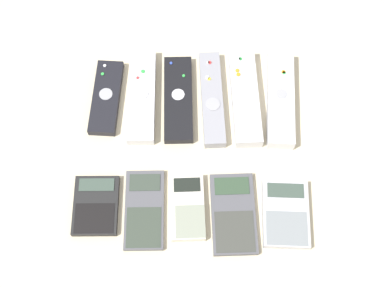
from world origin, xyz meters
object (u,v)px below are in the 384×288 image
remote_1 (142,96)px  remote_3 (212,99)px  remote_0 (106,97)px  remote_2 (178,99)px  calculator_0 (96,205)px  remote_5 (280,100)px  calculator_2 (188,208)px  calculator_4 (286,214)px  calculator_3 (233,214)px  remote_4 (245,98)px  calculator_1 (144,210)px

remote_1 → remote_3: same height
remote_0 → remote_2: same height
calculator_0 → remote_0: bearing=88.4°
remote_3 → remote_5: size_ratio=1.01×
remote_5 → calculator_0: bearing=-144.9°
calculator_2 → remote_2: bearing=93.0°
calculator_0 → calculator_4: (0.36, -0.01, 0.00)m
calculator_3 → remote_3: bearing=96.7°
remote_2 → calculator_0: bearing=-125.1°
remote_4 → calculator_1: (-0.19, -0.24, -0.01)m
remote_3 → remote_4: 0.07m
calculator_3 → calculator_4: 0.10m
remote_1 → remote_5: (0.28, -0.00, 0.00)m
calculator_1 → calculator_2: bearing=1.4°
calculator_0 → calculator_1: 0.09m
remote_1 → remote_0: bearing=-179.0°
remote_2 → calculator_0: 0.27m
calculator_0 → calculator_3: size_ratio=0.73×
remote_1 → calculator_0: bearing=-109.1°
remote_0 → calculator_0: 0.23m
calculator_0 → remote_5: bearing=31.3°
calculator_1 → calculator_4: bearing=-2.8°
remote_5 → calculator_1: (-0.27, -0.24, -0.01)m
remote_3 → calculator_4: remote_3 is taller
remote_5 → calculator_2: remote_5 is taller
remote_1 → calculator_2: bearing=-68.7°
remote_0 → calculator_1: 0.25m
calculator_0 → calculator_4: calculator_4 is taller
remote_3 → calculator_2: size_ratio=1.67×
remote_2 → calculator_4: size_ratio=1.51×
remote_3 → calculator_1: size_ratio=1.37×
calculator_2 → calculator_0: bearing=176.5°
remote_2 → calculator_1: (-0.06, -0.24, -0.00)m
remote_0 → remote_4: bearing=2.6°
calculator_4 → remote_0: bearing=146.9°
remote_5 → remote_1: bearing=-178.5°
remote_4 → calculator_1: remote_4 is taller
remote_1 → remote_2: bearing=-5.0°
remote_0 → calculator_0: (-0.00, -0.23, -0.00)m
remote_5 → calculator_0: remote_5 is taller
remote_0 → calculator_2: remote_0 is taller
remote_1 → calculator_0: (-0.07, -0.23, -0.00)m
remote_3 → remote_4: bearing=-2.3°
remote_4 → calculator_0: remote_4 is taller
remote_0 → remote_3: 0.22m
remote_2 → remote_3: bearing=-1.4°
remote_0 → calculator_4: same height
remote_3 → calculator_1: 0.27m
remote_4 → calculator_3: 0.24m
remote_3 → calculator_4: 0.28m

